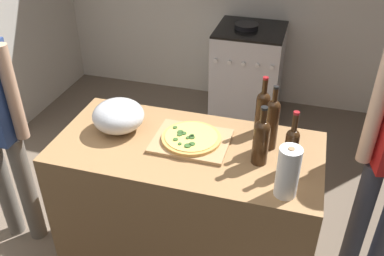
{
  "coord_description": "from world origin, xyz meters",
  "views": [
    {
      "loc": [
        0.66,
        -0.94,
        2.22
      ],
      "look_at": [
        0.13,
        0.89,
        0.98
      ],
      "focal_mm": 39.41,
      "sensor_mm": 36.0,
      "label": 1
    }
  ],
  "objects_px": {
    "paper_towel_roll": "(288,172)",
    "wine_bottle_dark": "(261,139)",
    "wine_bottle_amber": "(262,110)",
    "pizza": "(191,138)",
    "wine_bottle_clear": "(291,148)",
    "wine_bottle_green": "(272,122)",
    "mixing_bowl": "(118,116)",
    "stove": "(247,73)"
  },
  "relations": [
    {
      "from": "wine_bottle_clear",
      "to": "wine_bottle_green",
      "type": "relative_size",
      "value": 0.93
    },
    {
      "from": "paper_towel_roll",
      "to": "wine_bottle_dark",
      "type": "relative_size",
      "value": 0.8
    },
    {
      "from": "paper_towel_roll",
      "to": "wine_bottle_dark",
      "type": "height_order",
      "value": "wine_bottle_dark"
    },
    {
      "from": "wine_bottle_green",
      "to": "pizza",
      "type": "bearing_deg",
      "value": -169.09
    },
    {
      "from": "paper_towel_roll",
      "to": "mixing_bowl",
      "type": "bearing_deg",
      "value": 163.34
    },
    {
      "from": "wine_bottle_amber",
      "to": "wine_bottle_dark",
      "type": "bearing_deg",
      "value": -83.05
    },
    {
      "from": "wine_bottle_amber",
      "to": "wine_bottle_green",
      "type": "bearing_deg",
      "value": -63.69
    },
    {
      "from": "wine_bottle_green",
      "to": "paper_towel_roll",
      "type": "bearing_deg",
      "value": -71.47
    },
    {
      "from": "wine_bottle_dark",
      "to": "wine_bottle_green",
      "type": "distance_m",
      "value": 0.15
    },
    {
      "from": "stove",
      "to": "wine_bottle_clear",
      "type": "bearing_deg",
      "value": -75.7
    },
    {
      "from": "stove",
      "to": "mixing_bowl",
      "type": "bearing_deg",
      "value": -102.45
    },
    {
      "from": "mixing_bowl",
      "to": "wine_bottle_amber",
      "type": "xyz_separation_m",
      "value": [
        0.76,
        0.2,
        0.05
      ]
    },
    {
      "from": "mixing_bowl",
      "to": "wine_bottle_clear",
      "type": "xyz_separation_m",
      "value": [
        0.94,
        -0.11,
        0.05
      ]
    },
    {
      "from": "pizza",
      "to": "paper_towel_roll",
      "type": "distance_m",
      "value": 0.59
    },
    {
      "from": "mixing_bowl",
      "to": "paper_towel_roll",
      "type": "bearing_deg",
      "value": -16.66
    },
    {
      "from": "mixing_bowl",
      "to": "wine_bottle_green",
      "type": "xyz_separation_m",
      "value": [
        0.82,
        0.06,
        0.07
      ]
    },
    {
      "from": "paper_towel_roll",
      "to": "wine_bottle_dark",
      "type": "distance_m",
      "value": 0.25
    },
    {
      "from": "pizza",
      "to": "paper_towel_roll",
      "type": "height_order",
      "value": "paper_towel_roll"
    },
    {
      "from": "wine_bottle_clear",
      "to": "wine_bottle_amber",
      "type": "xyz_separation_m",
      "value": [
        -0.18,
        0.31,
        0.0
      ]
    },
    {
      "from": "wine_bottle_dark",
      "to": "stove",
      "type": "distance_m",
      "value": 2.12
    },
    {
      "from": "stove",
      "to": "wine_bottle_green",
      "type": "bearing_deg",
      "value": -77.72
    },
    {
      "from": "stove",
      "to": "pizza",
      "type": "bearing_deg",
      "value": -90.05
    },
    {
      "from": "pizza",
      "to": "paper_towel_roll",
      "type": "relative_size",
      "value": 1.25
    },
    {
      "from": "wine_bottle_dark",
      "to": "wine_bottle_amber",
      "type": "bearing_deg",
      "value": 96.95
    },
    {
      "from": "pizza",
      "to": "wine_bottle_green",
      "type": "relative_size",
      "value": 0.89
    },
    {
      "from": "pizza",
      "to": "paper_towel_roll",
      "type": "xyz_separation_m",
      "value": [
        0.52,
        -0.27,
        0.09
      ]
    },
    {
      "from": "stove",
      "to": "paper_towel_roll",
      "type": "bearing_deg",
      "value": -76.71
    },
    {
      "from": "wine_bottle_green",
      "to": "stove",
      "type": "relative_size",
      "value": 0.38
    },
    {
      "from": "wine_bottle_amber",
      "to": "wine_bottle_clear",
      "type": "bearing_deg",
      "value": -59.83
    },
    {
      "from": "pizza",
      "to": "wine_bottle_green",
      "type": "bearing_deg",
      "value": 10.91
    },
    {
      "from": "paper_towel_roll",
      "to": "wine_bottle_clear",
      "type": "height_order",
      "value": "wine_bottle_clear"
    },
    {
      "from": "pizza",
      "to": "wine_bottle_clear",
      "type": "bearing_deg",
      "value": -10.62
    },
    {
      "from": "wine_bottle_dark",
      "to": "stove",
      "type": "height_order",
      "value": "wine_bottle_dark"
    },
    {
      "from": "pizza",
      "to": "wine_bottle_clear",
      "type": "xyz_separation_m",
      "value": [
        0.52,
        -0.1,
        0.11
      ]
    },
    {
      "from": "wine_bottle_amber",
      "to": "wine_bottle_green",
      "type": "distance_m",
      "value": 0.15
    },
    {
      "from": "pizza",
      "to": "wine_bottle_amber",
      "type": "bearing_deg",
      "value": 32.09
    },
    {
      "from": "mixing_bowl",
      "to": "wine_bottle_clear",
      "type": "height_order",
      "value": "wine_bottle_clear"
    },
    {
      "from": "wine_bottle_clear",
      "to": "wine_bottle_dark",
      "type": "distance_m",
      "value": 0.15
    },
    {
      "from": "wine_bottle_dark",
      "to": "wine_bottle_green",
      "type": "relative_size",
      "value": 0.89
    },
    {
      "from": "pizza",
      "to": "mixing_bowl",
      "type": "height_order",
      "value": "mixing_bowl"
    },
    {
      "from": "wine_bottle_clear",
      "to": "wine_bottle_amber",
      "type": "distance_m",
      "value": 0.36
    },
    {
      "from": "wine_bottle_clear",
      "to": "wine_bottle_amber",
      "type": "bearing_deg",
      "value": 120.17
    }
  ]
}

